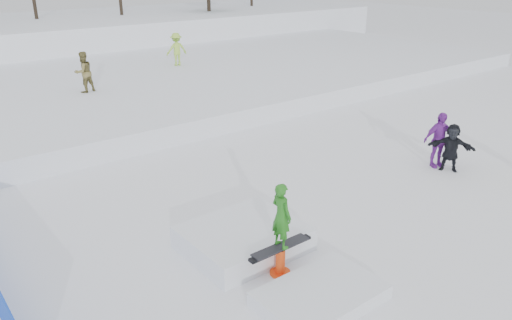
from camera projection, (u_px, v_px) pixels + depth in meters
ground at (290, 229)px, 12.44m from camera, size 120.00×120.00×0.00m
snow_midrise at (68, 91)px, 23.98m from camera, size 50.00×18.00×0.80m
walker_olive at (84, 72)px, 21.89m from camera, size 1.00×0.86×1.78m
walker_ygreen at (177, 49)px, 27.61m from camera, size 1.25×0.85×1.78m
spectator_purple at (439, 140)px, 15.93m from camera, size 1.15×0.80×1.81m
spectator_dark at (451, 147)px, 15.68m from camera, size 1.11×1.45×1.53m
jib_rail_feature at (263, 250)px, 10.95m from camera, size 2.60×4.40×2.11m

